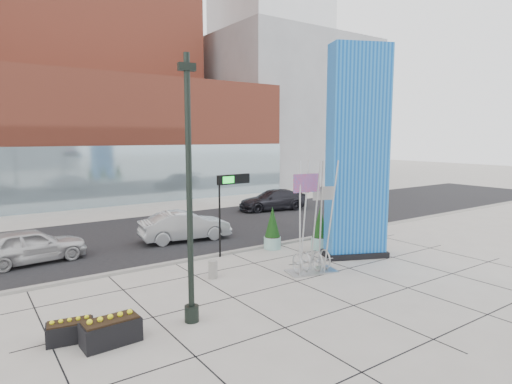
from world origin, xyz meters
TOP-DOWN VIEW (x-y plane):
  - ground at (0.00, 0.00)m, footprint 160.00×160.00m
  - street_asphalt at (0.00, 10.00)m, footprint 80.00×12.00m
  - curb_edge at (0.00, 4.00)m, footprint 80.00×0.30m
  - tower_podium at (1.00, 27.00)m, footprint 34.00×10.00m
  - tower_glass_front at (1.00, 22.20)m, footprint 34.00×0.60m
  - building_grey_parking at (26.00, 32.00)m, footprint 20.00×18.00m
  - building_pale_office at (36.00, 48.00)m, footprint 16.00×16.00m
  - blue_pylon at (5.64, 0.19)m, footprint 3.26×2.41m
  - lamp_post at (-4.11, -1.98)m, footprint 0.54×0.45m
  - public_art_sculpture at (2.31, -0.43)m, footprint 2.30×1.53m
  - concrete_bollard at (-1.54, 1.27)m, footprint 0.37×0.37m
  - overhead_street_sign at (0.92, 3.80)m, footprint 1.86×0.31m
  - round_planter_east at (6.78, 2.93)m, footprint 0.99×0.99m
  - round_planter_mid at (5.20, 2.16)m, footprint 0.89×0.89m
  - round_planter_west at (3.24, 3.60)m, footprint 0.88×0.88m
  - box_planter_north at (-6.60, -2.00)m, footprint 1.60×0.86m
  - box_planter_south at (-7.50, -1.20)m, footprint 1.35×0.85m
  - car_white_west at (-7.34, 7.80)m, footprint 4.88×2.33m
  - car_silver_mid at (0.30, 7.74)m, footprint 5.12×2.32m
  - car_dark_east at (10.30, 12.90)m, footprint 5.80×3.27m

SIDE VIEW (x-z plane):
  - ground at x=0.00m, z-range 0.00..0.00m
  - street_asphalt at x=0.00m, z-range 0.00..0.02m
  - curb_edge at x=0.00m, z-range 0.00..0.12m
  - box_planter_south at x=-7.50m, z-range -0.03..0.66m
  - concrete_bollard at x=-1.54m, z-range 0.00..0.73m
  - box_planter_north at x=-6.60m, z-range -0.03..0.82m
  - car_dark_east at x=10.30m, z-range 0.00..1.59m
  - car_white_west at x=-7.34m, z-range 0.00..1.61m
  - car_silver_mid at x=0.30m, z-range 0.00..1.63m
  - round_planter_west at x=3.24m, z-range -0.06..2.13m
  - round_planter_mid at x=5.20m, z-range -0.06..2.15m
  - round_planter_east at x=6.78m, z-range -0.07..2.41m
  - public_art_sculpture at x=2.31m, z-range -1.14..3.65m
  - tower_glass_front at x=1.00m, z-range 0.00..5.00m
  - lamp_post at x=-4.11m, z-range -0.74..7.40m
  - overhead_street_sign at x=0.92m, z-range 1.41..5.34m
  - blue_pylon at x=5.64m, z-range -0.17..9.77m
  - tower_podium at x=1.00m, z-range 0.00..11.00m
  - building_grey_parking at x=26.00m, z-range 0.00..18.00m
  - building_pale_office at x=36.00m, z-range 0.00..55.00m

